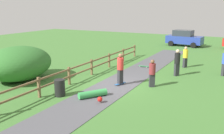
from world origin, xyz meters
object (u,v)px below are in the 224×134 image
at_px(trash_bin, 60,88).
at_px(skater_riding, 120,67).
at_px(bystander_black, 177,61).
at_px(skateboard_loose, 143,66).
at_px(bush_large, 19,63).
at_px(bystander_maroon, 152,72).
at_px(skater_fallen, 93,94).
at_px(parked_car_blue, 184,38).
at_px(bystander_yellow, 185,56).

relative_size(trash_bin, skater_riding, 0.47).
relative_size(skater_riding, bystander_black, 1.04).
distance_m(trash_bin, skateboard_loose, 8.43).
relative_size(bush_large, trash_bin, 5.00).
height_order(bush_large, bystander_maroon, bush_large).
bearing_deg(trash_bin, skater_fallen, 17.55).
distance_m(skateboard_loose, parked_car_blue, 12.78).
height_order(skater_fallen, bystander_maroon, bystander_maroon).
xyz_separation_m(trash_bin, bystander_yellow, (4.48, 9.73, 0.45)).
xyz_separation_m(bystander_yellow, parked_car_blue, (-2.54, 11.28, 0.06)).
relative_size(skater_riding, bystander_maroon, 1.17).
bearing_deg(trash_bin, parked_car_blue, 84.73).
relative_size(skater_fallen, bystander_yellow, 0.89).
xyz_separation_m(trash_bin, skater_fallen, (1.74, 0.55, -0.25)).
relative_size(bush_large, skater_riding, 2.35).
height_order(bush_large, skateboard_loose, bush_large).
relative_size(trash_bin, bystander_black, 0.49).
height_order(skateboard_loose, bystander_maroon, bystander_maroon).
relative_size(bystander_black, bystander_maroon, 1.12).
height_order(trash_bin, skater_riding, skater_riding).
relative_size(skater_riding, bystander_yellow, 1.17).
bearing_deg(parked_car_blue, bystander_black, -79.66).
xyz_separation_m(skater_riding, skater_fallen, (-0.26, -2.68, -0.90)).
bearing_deg(bush_large, bystander_black, 33.09).
bearing_deg(bush_large, skater_riding, 17.78).
height_order(skateboard_loose, bystander_black, bystander_black).
bearing_deg(bystander_black, skater_riding, -124.03).
distance_m(skater_fallen, bystander_yellow, 9.61).
xyz_separation_m(skater_riding, bystander_black, (2.51, 3.71, -0.07)).
distance_m(bush_large, bystander_black, 10.48).
bearing_deg(bystander_yellow, bystander_black, -89.34).
height_order(skater_riding, bystander_black, skater_riding).
distance_m(bush_large, skateboard_loose, 9.23).
bearing_deg(bystander_maroon, skater_riding, -162.95).
height_order(skater_fallen, skateboard_loose, skater_fallen).
bearing_deg(bystander_yellow, trash_bin, -114.69).
distance_m(bystander_maroon, parked_car_blue, 17.33).
relative_size(bush_large, bystander_yellow, 2.73).
height_order(trash_bin, skateboard_loose, trash_bin).
height_order(skateboard_loose, bystander_yellow, bystander_yellow).
xyz_separation_m(skater_riding, skateboard_loose, (-0.41, 5.04, -1.01)).
height_order(skater_riding, skateboard_loose, skater_riding).
bearing_deg(skater_fallen, bush_large, 173.68).
bearing_deg(parked_car_blue, bush_large, -107.42).
distance_m(bush_large, skater_fallen, 6.12).
height_order(bystander_maroon, parked_car_blue, parked_car_blue).
bearing_deg(bystander_black, bush_large, -146.91).
relative_size(trash_bin, skater_fallen, 0.61).
height_order(trash_bin, bystander_yellow, bystander_yellow).
xyz_separation_m(skater_riding, parked_car_blue, (-0.06, 17.79, -0.14)).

